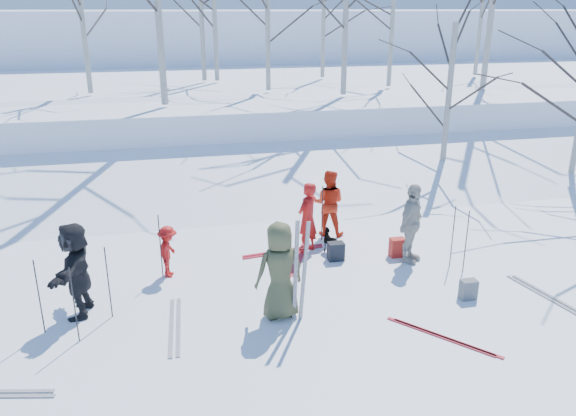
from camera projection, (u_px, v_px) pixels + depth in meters
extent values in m
plane|color=white|center=(306.00, 299.00, 10.55)|extent=(120.00, 120.00, 0.00)
cube|color=white|center=(248.00, 184.00, 16.93)|extent=(70.00, 9.49, 4.12)
cube|color=white|center=(214.00, 104.00, 25.83)|extent=(70.00, 18.00, 2.20)
cube|color=white|center=(187.00, 50.00, 44.78)|extent=(90.00, 30.00, 6.00)
imported|color=#42462A|center=(280.00, 271.00, 9.69)|extent=(0.93, 0.67, 1.76)
imported|color=#B21210|center=(307.00, 218.00, 12.35)|extent=(0.69, 0.68, 1.61)
imported|color=red|center=(328.00, 203.00, 13.31)|extent=(0.96, 0.88, 1.60)
imported|color=#B21210|center=(168.00, 251.00, 11.30)|extent=(0.56, 0.77, 1.08)
imported|color=beige|center=(411.00, 224.00, 11.85)|extent=(1.03, 1.01, 1.73)
imported|color=black|center=(76.00, 269.00, 9.78)|extent=(0.74, 1.66, 1.73)
imported|color=black|center=(332.00, 242.00, 12.45)|extent=(0.49, 0.69, 0.53)
cube|color=silver|center=(296.00, 271.00, 9.52)|extent=(0.10, 0.17, 1.90)
cube|color=silver|center=(304.00, 272.00, 9.49)|extent=(0.15, 0.23, 1.89)
cylinder|color=black|center=(39.00, 297.00, 9.25)|extent=(0.02, 0.02, 1.34)
cylinder|color=black|center=(466.00, 242.00, 11.44)|extent=(0.02, 0.02, 1.34)
cylinder|color=black|center=(160.00, 246.00, 11.21)|extent=(0.02, 0.02, 1.34)
cylinder|color=black|center=(108.00, 283.00, 9.73)|extent=(0.02, 0.02, 1.34)
cylinder|color=black|center=(74.00, 305.00, 9.00)|extent=(0.02, 0.02, 1.34)
cylinder|color=black|center=(453.00, 236.00, 11.70)|extent=(0.02, 0.02, 1.34)
cylinder|color=black|center=(411.00, 225.00, 12.34)|extent=(0.02, 0.02, 1.34)
cylinder|color=black|center=(322.00, 214.00, 13.00)|extent=(0.02, 0.02, 1.34)
cylinder|color=black|center=(306.00, 220.00, 12.58)|extent=(0.02, 0.02, 1.34)
cube|color=#B1231B|center=(397.00, 247.00, 12.31)|extent=(0.32, 0.22, 0.42)
cube|color=#54585C|center=(468.00, 289.00, 10.51)|extent=(0.30, 0.20, 0.38)
cube|color=black|center=(336.00, 251.00, 12.14)|extent=(0.34, 0.24, 0.40)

